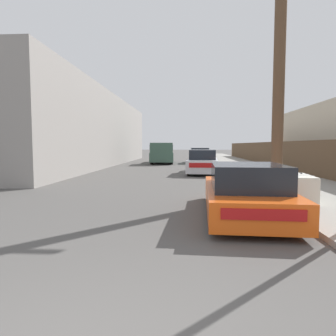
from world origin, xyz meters
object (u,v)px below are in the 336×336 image
object	(u,v)px
car_parked_far	(199,156)
pickup_truck	(162,153)
discarded_fridge	(299,188)
utility_pole	(279,74)
car_parked_mid	(203,162)
parked_sports_car_red	(245,192)

from	to	relation	value
car_parked_far	pickup_truck	xyz separation A→B (m)	(-3.47, -0.97, 0.28)
discarded_fridge	utility_pole	size ratio (longest dim) A/B	0.21
car_parked_far	utility_pole	xyz separation A→B (m)	(2.01, -17.55, 3.49)
car_parked_mid	pickup_truck	distance (m)	9.95
parked_sports_car_red	car_parked_mid	size ratio (longest dim) A/B	0.98
parked_sports_car_red	pickup_truck	world-z (taller)	pickup_truck
pickup_truck	car_parked_far	bearing A→B (deg)	-167.77
parked_sports_car_red	discarded_fridge	bearing A→B (deg)	42.41
discarded_fridge	utility_pole	bearing A→B (deg)	96.07
discarded_fridge	parked_sports_car_red	size ratio (longest dim) A/B	0.36
parked_sports_car_red	car_parked_mid	distance (m)	10.81
pickup_truck	utility_pole	size ratio (longest dim) A/B	0.73
parked_sports_car_red	pickup_truck	distance (m)	20.54
car_parked_far	pickup_truck	size ratio (longest dim) A/B	0.73
car_parked_mid	car_parked_far	bearing A→B (deg)	93.24
utility_pole	discarded_fridge	bearing A→B (deg)	-89.27
discarded_fridge	car_parked_mid	distance (m)	9.58
car_parked_mid	discarded_fridge	bearing A→B (deg)	-72.00
pickup_truck	utility_pole	world-z (taller)	utility_pole
parked_sports_car_red	pickup_truck	xyz separation A→B (m)	(-3.71, 20.20, 0.37)
discarded_fridge	utility_pole	xyz separation A→B (m)	(-0.03, 2.12, 3.67)
parked_sports_car_red	car_parked_mid	bearing A→B (deg)	95.17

